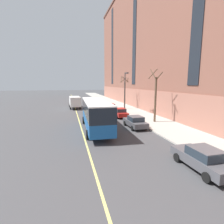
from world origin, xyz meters
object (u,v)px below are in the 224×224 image
parked_car_red_0 (120,113)px  parked_car_red_6 (110,107)px  parked_car_darkgray_3 (135,122)px  parked_car_white_4 (102,103)px  parked_car_black_5 (97,100)px  street_tree_far_uptown (125,92)px  street_lamp (125,89)px  city_bus (96,113)px  street_tree_mid_block (155,96)px  parked_car_darkgray_2 (203,159)px  box_truck (75,101)px

parked_car_red_0 → parked_car_red_6: size_ratio=1.01×
parked_car_darkgray_3 → parked_car_white_4: 23.12m
parked_car_black_5 → street_tree_far_uptown: street_tree_far_uptown is taller
parked_car_red_6 → street_lamp: size_ratio=0.60×
parked_car_black_5 → street_tree_far_uptown: (3.66, -15.32, 3.01)m
parked_car_red_6 → street_tree_far_uptown: bearing=29.9°
parked_car_darkgray_3 → parked_car_white_4: size_ratio=0.97×
parked_car_white_4 → city_bus: bearing=-102.6°
parked_car_red_6 → city_bus: bearing=-110.2°
parked_car_red_0 → street_lamp: (1.75, 2.63, 3.92)m
parked_car_black_5 → parked_car_darkgray_3: bearing=-90.4°
parked_car_red_6 → street_tree_mid_block: (3.86, -11.91, 3.11)m
parked_car_red_0 → street_lamp: 5.03m
parked_car_white_4 → parked_car_black_5: size_ratio=0.99×
city_bus → street_tree_far_uptown: size_ratio=1.60×
parked_car_darkgray_2 → street_tree_far_uptown: bearing=82.6°
parked_car_red_0 → parked_car_darkgray_3: size_ratio=1.01×
box_truck → street_tree_far_uptown: 11.63m
parked_car_darkgray_3 → street_tree_far_uptown: (3.86, 16.25, 3.01)m
parked_car_darkgray_2 → parked_car_darkgray_3: size_ratio=1.03×
street_lamp → parked_car_darkgray_2: bearing=-94.4°
parked_car_black_5 → box_truck: 13.64m
parked_car_darkgray_2 → parked_car_white_4: 34.74m
street_tree_mid_block → parked_car_red_0: bearing=125.4°
street_tree_mid_block → street_lamp: street_tree_mid_block is taller
parked_car_red_0 → street_lamp: street_lamp is taller
parked_car_red_0 → parked_car_black_5: bearing=89.9°
parked_car_darkgray_2 → parked_car_darkgray_3: same height
parked_car_darkgray_3 → street_tree_mid_block: size_ratio=0.58×
parked_car_red_0 → parked_car_red_6: same height
parked_car_red_0 → street_lamp: bearing=56.4°
parked_car_red_0 → parked_car_darkgray_3: 7.34m
parked_car_white_4 → street_tree_far_uptown: street_tree_far_uptown is taller
city_bus → parked_car_red_0: bearing=54.0°
parked_car_darkgray_3 → street_lamp: street_lamp is taller
street_tree_mid_block → parked_car_red_6: bearing=108.0°
parked_car_red_0 → parked_car_white_4: (-0.17, 15.78, 0.00)m
city_bus → street_tree_far_uptown: (9.00, 16.20, 1.67)m
parked_car_darkgray_2 → parked_car_white_4: bearing=90.4°
parked_car_red_6 → street_tree_far_uptown: size_ratio=0.64×
city_bus → street_lamp: size_ratio=1.51×
parked_car_darkgray_2 → parked_car_black_5: 43.19m
parked_car_darkgray_2 → street_lamp: bearing=85.6°
street_tree_far_uptown → street_lamp: street_lamp is taller
parked_car_darkgray_3 → parked_car_darkgray_2: bearing=-88.9°
city_bus → parked_car_darkgray_2: bearing=-65.3°
parked_car_white_4 → street_tree_far_uptown: size_ratio=0.66×
parked_car_darkgray_3 → box_truck: size_ratio=0.63×
city_bus → parked_car_darkgray_3: size_ratio=2.52×
street_tree_mid_block → city_bus: bearing=-167.0°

